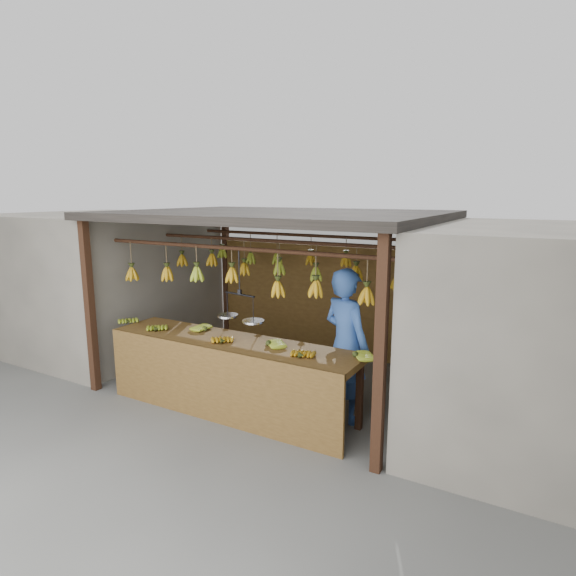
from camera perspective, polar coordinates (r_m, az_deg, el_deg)
The scene contains 8 objects.
ground at distance 7.02m, azimuth -1.23°, elevation -10.88°, with size 80.00×80.00×0.00m, color #5B5B57.
stall at distance 6.83m, azimuth 0.12°, elevation 5.58°, with size 4.30×3.30×2.40m.
neighbor_left at distance 9.04m, azimuth -21.28°, elevation 0.92°, with size 3.00×3.00×2.30m, color slate.
counter at distance 5.82m, azimuth -7.41°, elevation -8.36°, with size 3.49×0.74×0.96m.
hanging_bananas at distance 6.59m, azimuth -1.26°, elevation 2.25°, with size 3.60×2.25×0.40m.
balance_scale at distance 5.81m, azimuth -5.70°, elevation -3.13°, with size 0.68×0.32×0.86m.
vendor at distance 5.66m, azimuth 6.89°, elevation -6.70°, with size 0.66×0.43×1.81m, color #3359A5.
bag_bundles at distance 7.27m, azimuth 17.68°, elevation -2.61°, with size 0.08×0.26×1.16m.
Camera 1 is at (3.34, -5.59, 2.63)m, focal length 30.00 mm.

